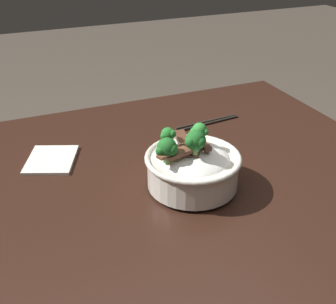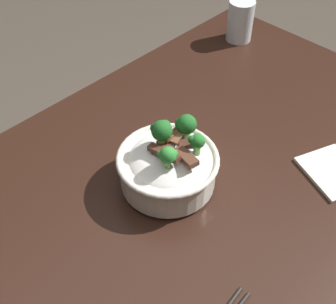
{
  "view_description": "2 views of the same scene",
  "coord_description": "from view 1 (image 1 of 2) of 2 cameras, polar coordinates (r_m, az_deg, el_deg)",
  "views": [
    {
      "loc": [
        0.28,
        0.79,
        1.33
      ],
      "look_at": [
        -0.04,
        0.03,
        0.86
      ],
      "focal_mm": 45.16,
      "sensor_mm": 36.0,
      "label": 1
    },
    {
      "loc": [
        -0.53,
        -0.38,
        1.52
      ],
      "look_at": [
        -0.05,
        0.1,
        0.84
      ],
      "focal_mm": 47.33,
      "sensor_mm": 36.0,
      "label": 2
    }
  ],
  "objects": [
    {
      "name": "dining_table",
      "position": [
        1.08,
        -2.59,
        -9.37
      ],
      "size": [
        1.28,
        0.94,
        0.78
      ],
      "color": "black",
      "rests_on": "ground"
    },
    {
      "name": "rice_bowl",
      "position": [
        0.94,
        3.28,
        -1.76
      ],
      "size": [
        0.22,
        0.22,
        0.16
      ],
      "color": "silver",
      "rests_on": "dining_table"
    },
    {
      "name": "chopsticks_pair",
      "position": [
        1.27,
        5.38,
        4.01
      ],
      "size": [
        0.21,
        0.04,
        0.01
      ],
      "color": "#28231E",
      "rests_on": "dining_table"
    },
    {
      "name": "folded_napkin",
      "position": [
        1.11,
        -15.48,
        -1.01
      ],
      "size": [
        0.16,
        0.17,
        0.01
      ],
      "primitive_type": "cube",
      "rotation": [
        0.0,
        0.0,
        -0.38
      ],
      "color": "silver",
      "rests_on": "dining_table"
    }
  ]
}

